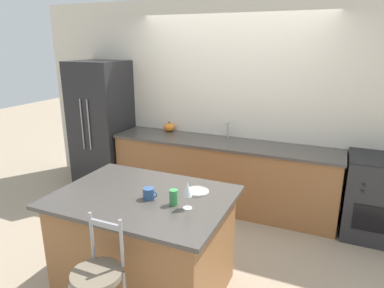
# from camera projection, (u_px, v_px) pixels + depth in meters

# --- Properties ---
(ground_plane) EXTENTS (18.00, 18.00, 0.00)m
(ground_plane) POSITION_uv_depth(u_px,v_px,m) (212.00, 216.00, 4.39)
(ground_plane) COLOR tan
(wall_back) EXTENTS (6.00, 0.07, 2.70)m
(wall_back) POSITION_uv_depth(u_px,v_px,m) (231.00, 104.00, 4.60)
(wall_back) COLOR beige
(wall_back) RESTS_ON ground_plane
(back_counter) EXTENTS (2.98, 0.66, 0.91)m
(back_counter) POSITION_uv_depth(u_px,v_px,m) (222.00, 174.00, 4.59)
(back_counter) COLOR #936038
(back_counter) RESTS_ON ground_plane
(sink_faucet) EXTENTS (0.02, 0.13, 0.22)m
(sink_faucet) POSITION_uv_depth(u_px,v_px,m) (228.00, 128.00, 4.59)
(sink_faucet) COLOR #ADAFB5
(sink_faucet) RESTS_ON back_counter
(kitchen_island) EXTENTS (1.47, 1.07, 0.92)m
(kitchen_island) POSITION_uv_depth(u_px,v_px,m) (145.00, 243.00, 2.99)
(kitchen_island) COLOR #936038
(kitchen_island) RESTS_ON ground_plane
(refrigerator) EXTENTS (0.75, 0.72, 1.89)m
(refrigerator) POSITION_uv_depth(u_px,v_px,m) (102.00, 126.00, 5.12)
(refrigerator) COLOR #232326
(refrigerator) RESTS_ON ground_plane
(oven_range) EXTENTS (0.74, 0.66, 0.94)m
(oven_range) POSITION_uv_depth(u_px,v_px,m) (380.00, 198.00, 3.84)
(oven_range) COLOR #28282B
(oven_range) RESTS_ON ground_plane
(bar_stool_near) EXTENTS (0.34, 0.34, 1.04)m
(bar_stool_near) POSITION_uv_depth(u_px,v_px,m) (99.00, 288.00, 2.30)
(bar_stool_near) COLOR #99999E
(bar_stool_near) RESTS_ON ground_plane
(dinner_plate) EXTENTS (0.20, 0.20, 0.02)m
(dinner_plate) POSITION_uv_depth(u_px,v_px,m) (197.00, 191.00, 2.92)
(dinner_plate) COLOR beige
(dinner_plate) RESTS_ON kitchen_island
(wine_glass) EXTENTS (0.07, 0.07, 0.22)m
(wine_glass) POSITION_uv_depth(u_px,v_px,m) (187.00, 190.00, 2.59)
(wine_glass) COLOR white
(wine_glass) RESTS_ON kitchen_island
(coffee_mug) EXTENTS (0.12, 0.09, 0.09)m
(coffee_mug) POSITION_uv_depth(u_px,v_px,m) (149.00, 193.00, 2.79)
(coffee_mug) COLOR #335689
(coffee_mug) RESTS_ON kitchen_island
(tumbler_cup) EXTENTS (0.07, 0.07, 0.12)m
(tumbler_cup) POSITION_uv_depth(u_px,v_px,m) (174.00, 197.00, 2.68)
(tumbler_cup) COLOR #3D934C
(tumbler_cup) RESTS_ON kitchen_island
(pumpkin_decoration) EXTENTS (0.16, 0.16, 0.15)m
(pumpkin_decoration) POSITION_uv_depth(u_px,v_px,m) (169.00, 127.00, 4.93)
(pumpkin_decoration) COLOR orange
(pumpkin_decoration) RESTS_ON back_counter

